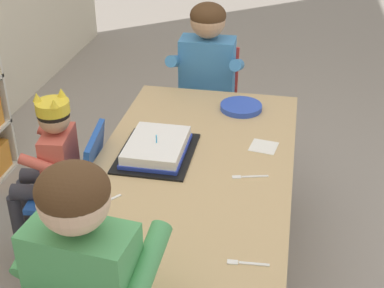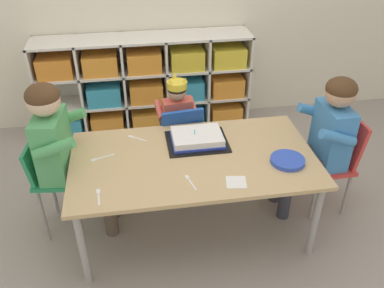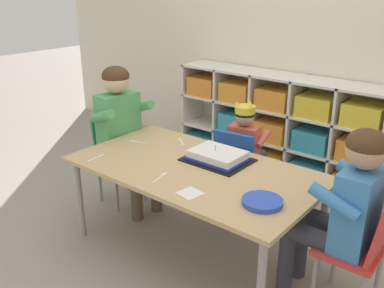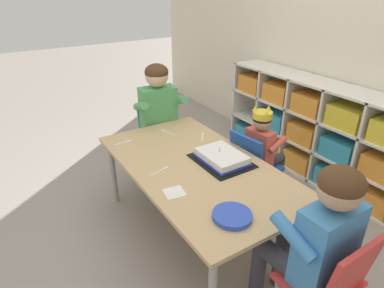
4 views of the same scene
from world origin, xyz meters
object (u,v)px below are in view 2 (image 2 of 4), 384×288
Objects in this scene: birthday_cake_on_tray at (197,139)px; adult_helper_seated at (63,145)px; classroom_chair_blue at (180,137)px; activity_table at (194,163)px; paper_plate_stack at (288,160)px; fork_at_table_front_edge at (99,196)px; child_with_crown at (176,114)px; classroom_chair_guest_side at (335,156)px; guest_at_table_side at (324,133)px; classroom_chair_adult_side at (53,175)px; fork_near_child_seat at (190,182)px; fork_near_cake_tray at (101,158)px; fork_scattered_mid_table at (136,138)px.

adult_helper_seated is at bearing -178.40° from birthday_cake_on_tray.
classroom_chair_blue and birthday_cake_on_tray have the same top height.
paper_plate_stack reaches higher than activity_table.
birthday_cake_on_tray is 0.75m from fork_at_table_front_edge.
child_with_crown is at bearing 92.69° from activity_table.
adult_helper_seated is at bearing -92.39° from classroom_chair_guest_side.
child_with_crown is 1.23× the size of classroom_chair_guest_side.
classroom_chair_blue is 1.01m from guest_at_table_side.
classroom_chair_adult_side is 4.60× the size of fork_near_child_seat.
adult_helper_seated reaches higher than fork_at_table_front_edge.
classroom_chair_adult_side is 1.70× the size of birthday_cake_on_tray.
activity_table is 0.62m from child_with_crown.
fork_near_child_seat and fork_at_table_front_edge have the same top height.
classroom_chair_adult_side is (-0.86, -0.36, 0.02)m from classroom_chair_blue.
child_with_crown reaches higher than fork_near_child_seat.
child_with_crown is 5.95× the size of fork_near_cake_tray.
classroom_chair_adult_side reaches higher than paper_plate_stack.
adult_helper_seated is at bearing 167.94° from paper_plate_stack.
paper_plate_stack is at bearing -63.11° from classroom_chair_guest_side.
classroom_chair_guest_side is at bearing -85.06° from classroom_chair_adult_side.
paper_plate_stack is at bearing 123.92° from classroom_chair_blue.
guest_at_table_side is at bearing -18.42° from fork_near_cake_tray.
guest_at_table_side is at bearing 100.77° from fork_at_table_front_edge.
guest_at_table_side is (1.75, -0.06, 0.18)m from classroom_chair_adult_side.
birthday_cake_on_tray is at bearing -82.60° from classroom_chair_adult_side.
classroom_chair_blue is at bearing 141.81° from fork_at_table_front_edge.
fork_at_table_front_edge is at bearing -99.43° from fork_near_child_seat.
fork_near_cake_tray is at bearing -96.14° from classroom_chair_adult_side.
paper_plate_stack is at bearing 93.40° from fork_at_table_front_edge.
classroom_chair_adult_side is at bearing 15.90° from classroom_chair_blue.
fork_near_child_seat is 1.20× the size of fork_scattered_mid_table.
fork_near_cake_tray is at bearing -136.68° from fork_near_child_seat.
classroom_chair_guest_side is at bearing 99.80° from fork_at_table_front_edge.
classroom_chair_blue is 0.77m from fork_near_child_seat.
birthday_cake_on_tray is at bearing 73.23° from activity_table.
fork_near_child_seat and fork_scattered_mid_table have the same top height.
classroom_chair_adult_side is 1.46m from paper_plate_stack.
activity_table is 10.39× the size of fork_near_cake_tray.
birthday_cake_on_tray is 2.72× the size of fork_near_cake_tray.
classroom_chair_blue is (-0.02, 0.51, -0.13)m from activity_table.
guest_at_table_side is at bearing 147.98° from classroom_chair_blue.
classroom_chair_adult_side is 0.67× the size of guest_at_table_side.
paper_plate_stack is at bearing 12.26° from fork_scattered_mid_table.
classroom_chair_blue reaches higher than fork_at_table_front_edge.
guest_at_table_side reaches higher than activity_table.
paper_plate_stack is at bearing -14.20° from activity_table.
paper_plate_stack is at bearing -31.53° from birthday_cake_on_tray.
classroom_chair_guest_side reaches higher than fork_near_child_seat.
classroom_chair_guest_side is 0.22m from guest_at_table_side.
fork_scattered_mid_table is at bearing 164.38° from birthday_cake_on_tray.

